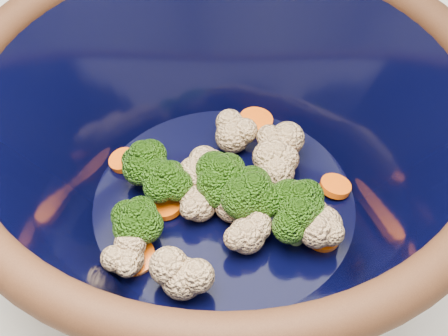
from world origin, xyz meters
The scene contains 2 objects.
mixing_bowl centered at (-0.06, -0.07, 1.00)m, with size 0.41×0.41×0.18m.
vegetable_pile centered at (-0.06, -0.08, 0.96)m, with size 0.21×0.22×0.05m.
Camera 1 is at (0.09, -0.36, 1.35)m, focal length 50.00 mm.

